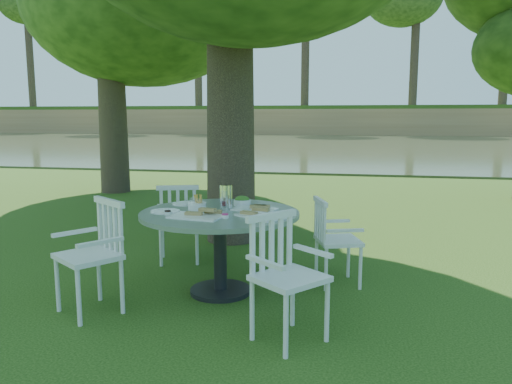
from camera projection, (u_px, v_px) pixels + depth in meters
ground at (252, 278)px, 5.01m from camera, size 140.00×140.00×0.00m
table at (220, 227)px, 4.52m from camera, size 1.44×1.44×0.76m
chair_ne at (330, 235)px, 4.77m from camera, size 0.51×0.53×0.83m
chair_nw at (179, 217)px, 5.45m from camera, size 0.56×0.54×0.88m
chair_sw at (98, 246)px, 4.13m from camera, size 0.64×0.63×0.93m
chair_se at (281, 266)px, 3.62m from camera, size 0.63×0.63×0.91m
tableware at (220, 207)px, 4.53m from camera, size 1.26×0.90×0.23m
river at (338, 146)px, 27.30m from camera, size 100.00×28.00×0.12m
far_bank at (351, 51)px, 43.71m from camera, size 100.00×18.00×15.20m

